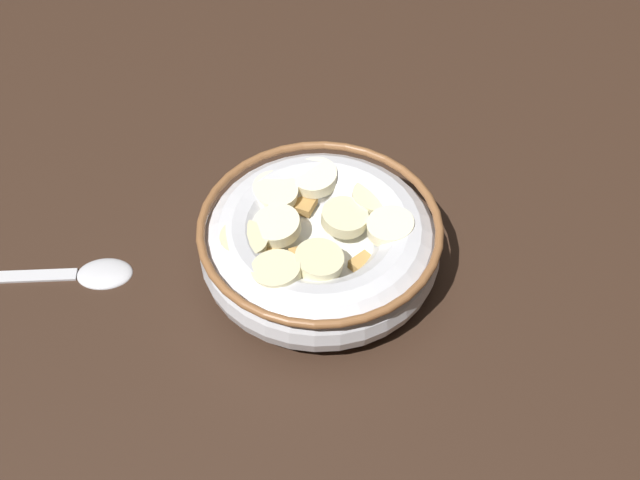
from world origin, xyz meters
TOP-DOWN VIEW (x-y plane):
  - ground_plane at (0.00, 0.00)cm, footprint 133.06×133.06cm
  - cereal_bowl at (-0.03, 0.01)cm, footprint 16.73×16.73cm
  - spoon at (-13.90, -11.06)cm, footprint 13.31×11.28cm

SIDE VIEW (x-z plane):
  - ground_plane at x=0.00cm, z-range -2.00..0.00cm
  - spoon at x=-13.90cm, z-range -0.07..0.73cm
  - cereal_bowl at x=-0.03cm, z-range 0.11..5.08cm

